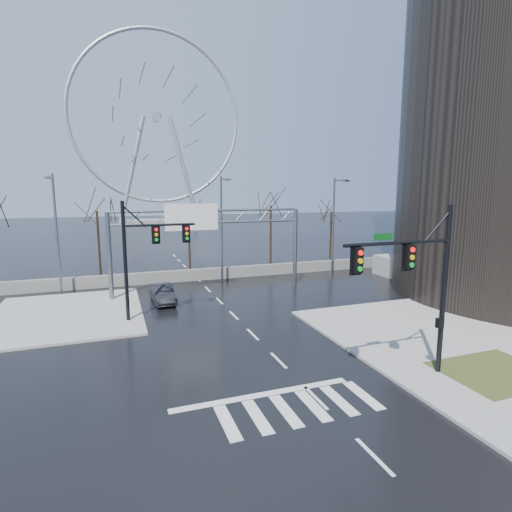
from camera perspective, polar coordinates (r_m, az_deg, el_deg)
name	(u,v)px	position (r m, az deg, el deg)	size (l,w,h in m)	color
ground	(279,360)	(21.21, 3.24, -14.66)	(260.00, 260.00, 0.00)	black
sidewalk_right_ext	(409,325)	(27.88, 21.05, -9.18)	(12.00, 10.00, 0.15)	gray
sidewalk_far	(67,314)	(31.19, -25.40, -7.53)	(10.00, 12.00, 0.15)	gray
grass_strip	(495,372)	(22.65, 31.01, -14.00)	(5.00, 4.00, 0.02)	#2D3817
barrier_wall	(198,275)	(39.42, -8.23, -2.64)	(52.00, 0.50, 1.10)	slate
signal_mast_near	(422,276)	(19.18, 22.61, -2.65)	(5.52, 0.41, 8.00)	black
signal_mast_far	(143,249)	(27.10, -15.86, 0.91)	(4.72, 0.41, 8.00)	black
sign_gantry	(205,232)	(33.75, -7.29, 3.36)	(16.36, 0.40, 7.60)	slate
streetlight_left	(56,225)	(36.34, -26.71, 3.98)	(0.50, 2.55, 10.00)	slate
streetlight_mid	(222,221)	(37.35, -4.82, 5.05)	(0.50, 2.55, 10.00)	slate
streetlight_right	(335,218)	(42.09, 11.22, 5.37)	(0.50, 2.55, 10.00)	slate
tree_left	(97,219)	(41.42, -21.74, 4.96)	(3.75, 3.75, 7.50)	black
tree_center	(189,224)	(43.14, -9.59, 4.56)	(3.25, 3.25, 6.50)	black
tree_right	(271,213)	(44.62, 2.12, 6.17)	(3.90, 3.90, 7.80)	black
tree_far_right	(331,218)	(48.66, 10.70, 5.32)	(3.40, 3.40, 6.80)	black
ferris_wheel	(157,125)	(114.88, -13.97, 17.74)	(45.00, 6.00, 50.91)	gray
car	(163,294)	(32.08, -13.21, -5.25)	(1.49, 4.27, 1.41)	black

